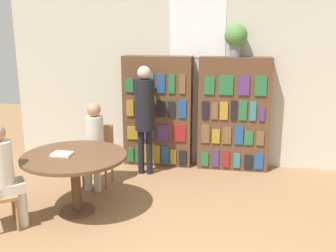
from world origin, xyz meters
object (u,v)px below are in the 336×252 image
Objects in this scene: bookshelf_right at (234,114)px; flower_vase at (236,37)px; chair_left_side at (99,151)px; seated_reader_left at (94,141)px; librarian_standing at (145,109)px; bookshelf_left at (158,112)px; reading_table at (75,164)px; seated_reader_right at (4,169)px.

flower_vase is at bearing 161.90° from bookshelf_right.
flower_vase is 2.73m from chair_left_side.
seated_reader_left is (-1.95, -1.16, -0.21)m from bookshelf_right.
librarian_standing is at bearing -143.95° from chair_left_side.
bookshelf_left is 1.28m from chair_left_side.
reading_table is 0.81m from seated_reader_right.
bookshelf_right reaches higher than seated_reader_right.
flower_vase is at bearing 0.24° from bookshelf_left.
seated_reader_left is at bearing -149.28° from bookshelf_right.
flower_vase is 0.40× the size of seated_reader_right.
chair_left_side is at bearing 119.85° from seated_reader_right.
bookshelf_left is 1.47× the size of seated_reader_right.
seated_reader_left is at bearing 90.00° from chair_left_side.
flower_vase is at bearing 95.81° from seated_reader_right.
seated_reader_left is (0.01, -0.18, 0.22)m from chair_left_side.
seated_reader_right is at bearing -141.55° from reading_table.
bookshelf_right reaches higher than reading_table.
seated_reader_right is at bearing -135.97° from bookshelf_right.
chair_left_side is at bearing -141.50° from librarian_standing.
seated_reader_left is 1.44m from seated_reader_right.
reading_table is at bearing -110.90° from librarian_standing.
seated_reader_left is at bearing 116.90° from seated_reader_right.
flower_vase is 2.67m from seated_reader_left.
chair_left_side is (-0.71, -0.98, -0.42)m from bookshelf_left.
flower_vase is at bearing 20.63° from librarian_standing.
bookshelf_right is 2.23m from chair_left_side.
bookshelf_left is 1.37m from seated_reader_left.
bookshelf_left is 2.08× the size of chair_left_side.
reading_table is 1.62m from librarian_standing.
seated_reader_left is 1.00× the size of seated_reader_right.
seated_reader_right is (-0.59, -1.49, 0.23)m from chair_left_side.
bookshelf_right is at bearing 20.24° from librarian_standing.
bookshelf_left is 1.07× the size of librarian_standing.
librarian_standing reaches higher than seated_reader_right.
chair_left_side is 0.95m from librarian_standing.
bookshelf_right is at bearing -155.91° from chair_left_side.
seated_reader_right is at bearing -135.74° from flower_vase.
librarian_standing is (-1.36, -0.50, 0.14)m from bookshelf_right.
chair_left_side is (-0.04, 0.98, -0.15)m from reading_table.
librarian_standing reaches higher than reading_table.
librarian_standing is at bearing -159.76° from bookshelf_right.
flower_vase is at bearing -151.44° from seated_reader_left.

